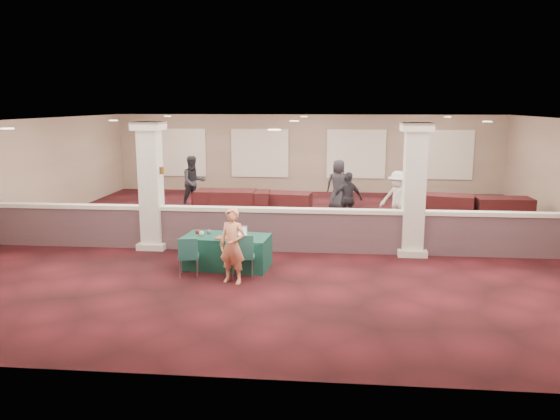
# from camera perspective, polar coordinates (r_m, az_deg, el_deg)

# --- Properties ---
(ground) EXTENTS (16.00, 16.00, 0.00)m
(ground) POSITION_cam_1_polar(r_m,az_deg,el_deg) (15.18, 1.44, -2.82)
(ground) COLOR #421016
(ground) RESTS_ON ground
(wall_back) EXTENTS (16.00, 0.04, 3.20)m
(wall_back) POSITION_cam_1_polar(r_m,az_deg,el_deg) (22.81, 2.90, 5.92)
(wall_back) COLOR #836B5A
(wall_back) RESTS_ON ground
(wall_front) EXTENTS (16.00, 0.04, 3.20)m
(wall_front) POSITION_cam_1_polar(r_m,az_deg,el_deg) (7.08, -3.15, -5.73)
(wall_front) COLOR #836B5A
(wall_front) RESTS_ON ground
(wall_left) EXTENTS (0.04, 16.00, 3.20)m
(wall_left) POSITION_cam_1_polar(r_m,az_deg,el_deg) (17.37, -25.92, 3.20)
(wall_left) COLOR #836B5A
(wall_left) RESTS_ON ground
(ceiling) EXTENTS (16.00, 16.00, 0.02)m
(ceiling) POSITION_cam_1_polar(r_m,az_deg,el_deg) (14.74, 1.50, 9.34)
(ceiling) COLOR white
(ceiling) RESTS_ON wall_back
(partition_wall) EXTENTS (15.60, 0.28, 1.10)m
(partition_wall) POSITION_cam_1_polar(r_m,az_deg,el_deg) (13.59, 1.00, -2.01)
(partition_wall) COLOR #533840
(partition_wall) RESTS_ON ground
(column_left) EXTENTS (0.72, 0.72, 3.20)m
(column_left) POSITION_cam_1_polar(r_m,az_deg,el_deg) (14.10, -13.33, 2.59)
(column_left) COLOR silver
(column_left) RESTS_ON ground
(column_right) EXTENTS (0.72, 0.72, 3.20)m
(column_right) POSITION_cam_1_polar(r_m,az_deg,el_deg) (13.49, 13.83, 2.20)
(column_right) COLOR silver
(column_right) RESTS_ON ground
(sconce_left) EXTENTS (0.12, 0.12, 0.18)m
(sconce_left) POSITION_cam_1_polar(r_m,az_deg,el_deg) (14.15, -14.47, 4.05)
(sconce_left) COLOR brown
(sconce_left) RESTS_ON column_left
(sconce_right) EXTENTS (0.12, 0.12, 0.18)m
(sconce_right) POSITION_cam_1_polar(r_m,az_deg,el_deg) (13.97, -12.30, 4.06)
(sconce_right) COLOR brown
(sconce_right) RESTS_ON column_left
(near_table) EXTENTS (1.99, 1.15, 0.73)m
(near_table) POSITION_cam_1_polar(r_m,az_deg,el_deg) (12.37, -5.59, -4.35)
(near_table) COLOR #0E352C
(near_table) RESTS_ON ground
(conf_chair_main) EXTENTS (0.53, 0.54, 0.97)m
(conf_chair_main) POSITION_cam_1_polar(r_m,az_deg,el_deg) (11.51, -3.93, -4.43)
(conf_chair_main) COLOR #1B4C50
(conf_chair_main) RESTS_ON ground
(conf_chair_side) EXTENTS (0.51, 0.51, 0.86)m
(conf_chair_side) POSITION_cam_1_polar(r_m,az_deg,el_deg) (11.80, -9.55, -4.50)
(conf_chair_side) COLOR #1B4C50
(conf_chair_side) RESTS_ON ground
(woman) EXTENTS (0.66, 0.53, 1.58)m
(woman) POSITION_cam_1_polar(r_m,az_deg,el_deg) (11.21, -4.98, -3.72)
(woman) COLOR #CF745A
(woman) RESTS_ON ground
(far_table_front_left) EXTENTS (1.99, 1.00, 0.80)m
(far_table_front_left) POSITION_cam_1_polar(r_m,az_deg,el_deg) (18.33, -5.70, 0.83)
(far_table_front_left) COLOR black
(far_table_front_left) RESTS_ON ground
(far_table_front_center) EXTENTS (1.97, 1.07, 0.78)m
(far_table_front_center) POSITION_cam_1_polar(r_m,az_deg,el_deg) (18.25, -4.16, 0.77)
(far_table_front_center) COLOR black
(far_table_front_center) RESTS_ON ground
(far_table_front_right) EXTENTS (1.75, 0.91, 0.70)m
(far_table_front_right) POSITION_cam_1_polar(r_m,az_deg,el_deg) (18.81, 22.30, 0.15)
(far_table_front_right) COLOR black
(far_table_front_right) RESTS_ON ground
(far_table_back_left) EXTENTS (1.77, 1.31, 0.65)m
(far_table_back_left) POSITION_cam_1_polar(r_m,az_deg,el_deg) (18.61, -6.52, 0.72)
(far_table_back_left) COLOR black
(far_table_back_left) RESTS_ON ground
(far_table_back_center) EXTENTS (1.87, 1.08, 0.72)m
(far_table_back_center) POSITION_cam_1_polar(r_m,az_deg,el_deg) (18.27, 0.45, 0.72)
(far_table_back_center) COLOR black
(far_table_back_center) RESTS_ON ground
(far_table_back_right) EXTENTS (1.99, 1.31, 0.74)m
(far_table_back_right) POSITION_cam_1_polar(r_m,az_deg,el_deg) (18.56, 16.77, 0.44)
(far_table_back_right) COLOR black
(far_table_back_right) RESTS_ON ground
(attendee_a) EXTENTS (1.00, 0.91, 1.84)m
(attendee_a) POSITION_cam_1_polar(r_m,az_deg,el_deg) (19.52, -9.03, 2.91)
(attendee_a) COLOR black
(attendee_a) RESTS_ON ground
(attendee_b) EXTENTS (1.17, 0.94, 1.66)m
(attendee_b) POSITION_cam_1_polar(r_m,az_deg,el_deg) (16.76, 12.16, 1.17)
(attendee_b) COLOR beige
(attendee_b) RESTS_ON ground
(attendee_c) EXTENTS (1.07, 0.81, 1.65)m
(attendee_c) POSITION_cam_1_polar(r_m,az_deg,el_deg) (16.45, 7.05, 1.11)
(attendee_c) COLOR black
(attendee_c) RESTS_ON ground
(attendee_d) EXTENTS (0.94, 0.62, 1.76)m
(attendee_d) POSITION_cam_1_polar(r_m,az_deg,el_deg) (18.97, 6.13, 2.62)
(attendee_d) COLOR black
(attendee_d) RESTS_ON ground
(laptop_base) EXTENTS (0.35, 0.26, 0.02)m
(laptop_base) POSITION_cam_1_polar(r_m,az_deg,el_deg) (12.15, -4.33, -2.79)
(laptop_base) COLOR silver
(laptop_base) RESTS_ON near_table
(laptop_screen) EXTENTS (0.33, 0.05, 0.22)m
(laptop_screen) POSITION_cam_1_polar(r_m,az_deg,el_deg) (12.23, -4.20, -2.13)
(laptop_screen) COLOR silver
(laptop_screen) RESTS_ON near_table
(screen_glow) EXTENTS (0.30, 0.04, 0.19)m
(screen_glow) POSITION_cam_1_polar(r_m,az_deg,el_deg) (12.22, -4.20, -2.20)
(screen_glow) COLOR silver
(screen_glow) RESTS_ON near_table
(knitting) EXTENTS (0.43, 0.34, 0.03)m
(knitting) POSITION_cam_1_polar(r_m,az_deg,el_deg) (12.03, -5.74, -2.93)
(knitting) COLOR #AE4A1B
(knitting) RESTS_ON near_table
(yarn_cream) EXTENTS (0.11, 0.11, 0.11)m
(yarn_cream) POSITION_cam_1_polar(r_m,az_deg,el_deg) (12.35, -8.21, -2.43)
(yarn_cream) COLOR beige
(yarn_cream) RESTS_ON near_table
(yarn_red) EXTENTS (0.10, 0.10, 0.10)m
(yarn_red) POSITION_cam_1_polar(r_m,az_deg,el_deg) (12.54, -8.62, -2.26)
(yarn_red) COLOR maroon
(yarn_red) RESTS_ON near_table
(yarn_grey) EXTENTS (0.10, 0.10, 0.10)m
(yarn_grey) POSITION_cam_1_polar(r_m,az_deg,el_deg) (12.52, -7.43, -2.24)
(yarn_grey) COLOR #525257
(yarn_grey) RESTS_ON near_table
(scissors) EXTENTS (0.12, 0.04, 0.01)m
(scissors) POSITION_cam_1_polar(r_m,az_deg,el_deg) (11.84, -3.00, -3.15)
(scissors) COLOR #B31B13
(scissors) RESTS_ON near_table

